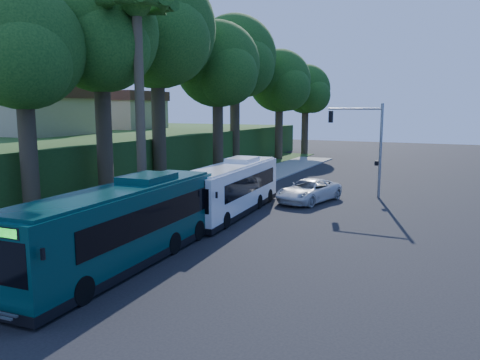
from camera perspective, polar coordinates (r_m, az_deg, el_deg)
The scene contains 19 objects.
ground at distance 28.32m, azimuth 3.61°, elevation -4.85°, with size 140.00×140.00×0.00m, color black.
sidewalk at distance 31.66m, azimuth -8.78°, elevation -3.36°, with size 4.50×70.00×0.12m, color gray.
red_curb at distance 27.18m, azimuth -9.48°, elevation -5.39°, with size 0.25×30.00×0.13m, color maroon.
grass_verge at distance 38.93m, azimuth -11.61°, elevation -1.22°, with size 8.00×70.00×0.06m, color #234719.
bus_shelter at distance 29.03m, azimuth -11.94°, elevation -1.05°, with size 3.20×1.51×2.55m.
stop_sign_pole at distance 26.20m, azimuth -11.55°, elevation -1.47°, with size 0.35×0.06×3.17m.
traffic_signal_pole at distance 36.22m, azimuth 15.22°, elevation 4.92°, with size 4.10×0.30×7.00m.
palm_tree at distance 30.81m, azimuth -12.47°, elevation 19.27°, with size 4.20×4.20×14.40m.
hillside_backdrop at distance 54.78m, azimuth -16.51°, elevation 3.99°, with size 24.00×60.00×8.80m.
tree_0 at distance 34.39m, azimuth -16.59°, elevation 16.01°, with size 8.40×8.00×15.70m.
tree_1 at distance 41.43m, azimuth -10.03°, elevation 17.07°, with size 10.50×10.00×18.26m.
tree_2 at distance 47.20m, azimuth -2.66°, elevation 13.40°, with size 8.82×8.40×15.12m.
tree_3 at distance 55.34m, azimuth -0.54°, elevation 14.29°, with size 10.08×9.60×17.28m.
tree_4 at distance 61.54m, azimuth 4.91°, elevation 11.60°, with size 8.40×8.00×14.14m.
tree_5 at distance 68.75m, azimuth 8.07°, elevation 10.61°, with size 7.35×7.00×12.86m.
tree_6 at distance 30.40m, azimuth -24.97°, elevation 13.72°, with size 7.56×7.20×13.74m.
white_bus at distance 29.75m, azimuth -0.94°, elevation -0.91°, with size 3.23×11.54×3.40m.
teal_bus at distance 20.56m, azimuth -14.03°, elevation -5.22°, with size 3.27×12.38×3.65m.
pickup at distance 33.82m, azimuth 8.36°, elevation -1.31°, with size 2.64×5.73×1.59m, color silver.
Camera 1 is at (10.15, -25.58, 6.66)m, focal length 35.00 mm.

